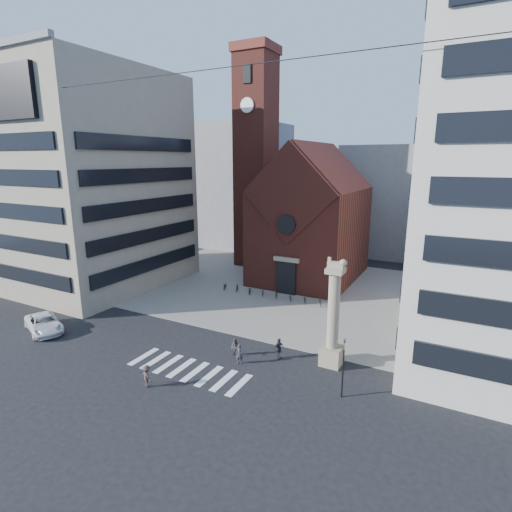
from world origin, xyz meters
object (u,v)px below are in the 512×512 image
at_px(white_car, 44,324).
at_px(pedestrian_0, 240,354).
at_px(pedestrian_2, 279,349).
at_px(lion_column, 333,324).
at_px(scooter_0, 225,286).
at_px(traffic_light, 343,366).
at_px(pedestrian_1, 235,347).

height_order(white_car, pedestrian_0, pedestrian_0).
bearing_deg(pedestrian_2, lion_column, -51.67).
bearing_deg(scooter_0, pedestrian_2, -67.97).
bearing_deg(scooter_0, white_car, -138.00).
height_order(traffic_light, white_car, traffic_light).
bearing_deg(pedestrian_2, pedestrian_0, 156.71).
bearing_deg(lion_column, white_car, -165.61).
distance_m(white_car, pedestrian_2, 22.40).
distance_m(lion_column, pedestrian_1, 8.24).
xyz_separation_m(traffic_light, scooter_0, (-19.44, 15.92, -1.83)).
distance_m(pedestrian_0, scooter_0, 18.79).
xyz_separation_m(pedestrian_0, scooter_0, (-11.00, 15.23, -0.36)).
bearing_deg(scooter_0, traffic_light, -63.09).
xyz_separation_m(pedestrian_1, scooter_0, (-10.03, 14.28, -0.30)).
distance_m(white_car, pedestrian_1, 18.86).
xyz_separation_m(traffic_light, white_car, (-27.78, -2.62, -1.52)).
xyz_separation_m(pedestrian_0, pedestrian_1, (-0.97, 0.95, -0.06)).
xyz_separation_m(lion_column, traffic_light, (1.99, -4.00, -1.17)).
bearing_deg(scooter_0, pedestrian_1, -78.69).
relative_size(white_car, scooter_0, 3.54).
relative_size(traffic_light, pedestrian_1, 2.81).
distance_m(lion_column, pedestrian_2, 4.95).
bearing_deg(traffic_light, scooter_0, 140.69).
xyz_separation_m(white_car, pedestrian_1, (18.37, 4.26, -0.00)).
xyz_separation_m(lion_column, pedestrian_2, (-4.08, -1.08, -2.59)).
distance_m(traffic_light, scooter_0, 25.19).
height_order(lion_column, traffic_light, lion_column).
bearing_deg(pedestrian_0, pedestrian_2, 30.61).
bearing_deg(pedestrian_0, traffic_light, -17.30).
distance_m(traffic_light, pedestrian_0, 8.59).
distance_m(pedestrian_1, pedestrian_2, 3.58).
bearing_deg(traffic_light, white_car, -174.62).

